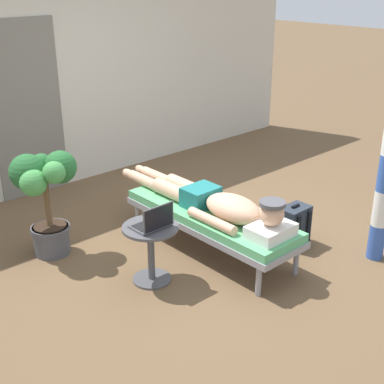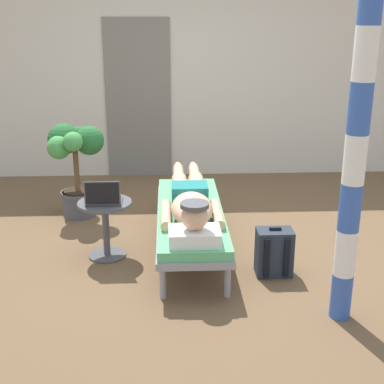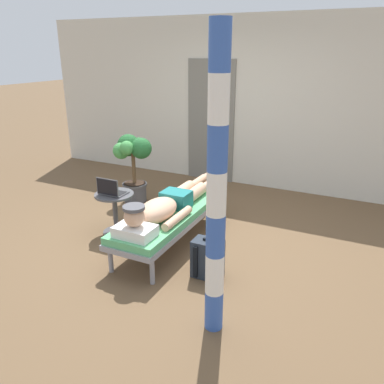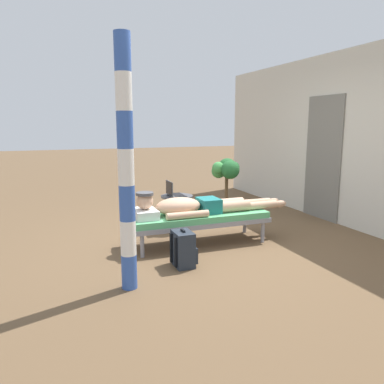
# 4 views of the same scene
# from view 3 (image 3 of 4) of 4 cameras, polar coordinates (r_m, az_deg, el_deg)

# --- Properties ---
(ground_plane) EXTENTS (40.00, 40.00, 0.00)m
(ground_plane) POSITION_cam_3_polar(r_m,az_deg,el_deg) (4.82, -2.19, -6.76)
(ground_plane) COLOR brown
(house_wall_back) EXTENTS (7.60, 0.20, 2.70)m
(house_wall_back) POSITION_cam_3_polar(r_m,az_deg,el_deg) (6.58, 7.85, 12.77)
(house_wall_back) COLOR beige
(house_wall_back) RESTS_ON ground
(house_door_panel) EXTENTS (0.84, 0.03, 2.04)m
(house_door_panel) POSITION_cam_3_polar(r_m,az_deg,el_deg) (6.73, 2.78, 10.25)
(house_door_panel) COLOR slate
(house_door_panel) RESTS_ON ground
(lounge_chair) EXTENTS (0.60, 1.87, 0.42)m
(lounge_chair) POSITION_cam_3_polar(r_m,az_deg,el_deg) (4.56, -3.16, -3.61)
(lounge_chair) COLOR gray
(lounge_chair) RESTS_ON ground
(person_reclining) EXTENTS (0.53, 2.17, 0.33)m
(person_reclining) POSITION_cam_3_polar(r_m,az_deg,el_deg) (4.45, -3.56, -1.83)
(person_reclining) COLOR white
(person_reclining) RESTS_ON lounge_chair
(side_table) EXTENTS (0.48, 0.48, 0.52)m
(side_table) POSITION_cam_3_polar(r_m,az_deg,el_deg) (4.91, -11.23, -2.06)
(side_table) COLOR #4C4C51
(side_table) RESTS_ON ground
(laptop) EXTENTS (0.31, 0.24, 0.23)m
(laptop) POSITION_cam_3_polar(r_m,az_deg,el_deg) (4.79, -11.78, 0.23)
(laptop) COLOR #4C4C51
(laptop) RESTS_ON side_table
(backpack) EXTENTS (0.30, 0.26, 0.42)m
(backpack) POSITION_cam_3_polar(r_m,az_deg,el_deg) (3.99, 2.32, -9.75)
(backpack) COLOR #262D38
(backpack) RESTS_ON ground
(potted_plant) EXTENTS (0.60, 0.50, 1.00)m
(potted_plant) POSITION_cam_3_polar(r_m,az_deg,el_deg) (5.84, -8.68, 4.66)
(potted_plant) COLOR #4C4C51
(potted_plant) RESTS_ON ground
(porch_post) EXTENTS (0.15, 0.15, 2.38)m
(porch_post) POSITION_cam_3_polar(r_m,az_deg,el_deg) (2.86, 3.61, -0.23)
(porch_post) COLOR #3359B2
(porch_post) RESTS_ON ground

